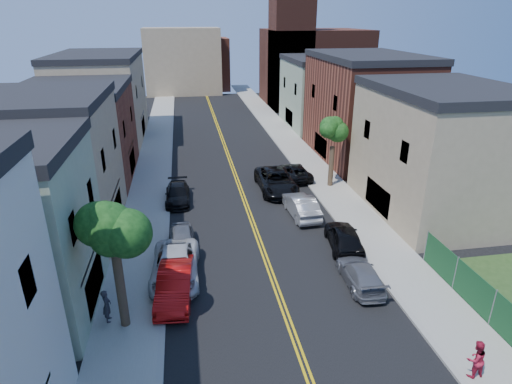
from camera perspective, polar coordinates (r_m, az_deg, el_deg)
name	(u,v)px	position (r m, az deg, el deg)	size (l,w,h in m)	color
sidewalk_left	(153,160)	(45.86, -13.53, 4.14)	(3.20, 100.00, 0.15)	gray
sidewalk_right	(300,153)	(47.37, 5.93, 5.24)	(3.20, 100.00, 0.15)	gray
curb_left	(171,159)	(45.76, -11.35, 4.29)	(0.30, 100.00, 0.15)	gray
curb_right	(285,154)	(46.95, 3.86, 5.15)	(0.30, 100.00, 0.15)	gray
bldg_left_tan_near	(41,172)	(31.58, -26.75, 2.45)	(9.00, 10.00, 9.00)	#998466
bldg_left_brick	(78,136)	(41.91, -22.69, 6.90)	(9.00, 12.00, 8.00)	brown
bldg_left_tan_far	(102,100)	(55.18, -19.89, 11.51)	(9.00, 16.00, 9.50)	#998466
bldg_right_tan	(439,155)	(34.50, 23.24, 4.60)	(9.00, 12.00, 9.00)	#998466
bldg_right_brick	(364,110)	(46.35, 14.26, 10.58)	(9.00, 14.00, 10.00)	brown
bldg_right_palegrn	(322,94)	(59.35, 8.82, 12.75)	(9.00, 12.00, 8.50)	gray
church	(308,60)	(73.93, 7.03, 17.07)	(16.20, 14.20, 22.60)	#4C2319
backdrop_left	(183,61)	(85.93, -9.73, 16.83)	(14.00, 8.00, 12.00)	#998466
backdrop_center	(203,64)	(90.12, -7.07, 16.58)	(10.00, 8.00, 10.00)	brown
tree_left_mid	(109,203)	(19.38, -19.05, -1.41)	(5.20, 5.20, 9.29)	#39261C
tree_right_far	(334,123)	(36.71, 10.44, 9.10)	(4.40, 4.40, 8.03)	#39261C
red_sedan	(175,284)	(23.59, -10.76, -12.01)	(1.75, 5.01, 1.65)	#BA0D0C
white_pickup	(175,266)	(25.12, -10.73, -9.73)	(2.65, 5.76, 1.60)	silver
grey_car_left	(182,240)	(27.94, -9.84, -6.34)	(1.68, 4.16, 1.42)	#5C5E64
black_car_left	(178,194)	(35.10, -10.43, -0.25)	(1.91, 4.71, 1.37)	black
grey_car_right	(360,274)	(25.01, 13.77, -10.59)	(1.82, 4.49, 1.30)	slate
black_car_right	(344,237)	(28.23, 11.70, -5.94)	(1.92, 4.77, 1.63)	black
silver_car_right	(301,206)	(32.26, 6.04, -1.83)	(1.71, 4.91, 1.62)	#9A9CA2
dark_car_right_far	(295,172)	(39.67, 5.24, 2.71)	(2.23, 4.84, 1.34)	black
black_suv_lane	(276,181)	(36.72, 2.70, 1.49)	(2.95, 6.39, 1.78)	black
pedestrian_left	(107,306)	(22.60, -19.30, -14.15)	(0.63, 0.41, 1.73)	#2C2A33
pedestrian_right	(476,359)	(20.81, 27.29, -19.21)	(0.85, 0.66, 1.75)	#AD1A34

